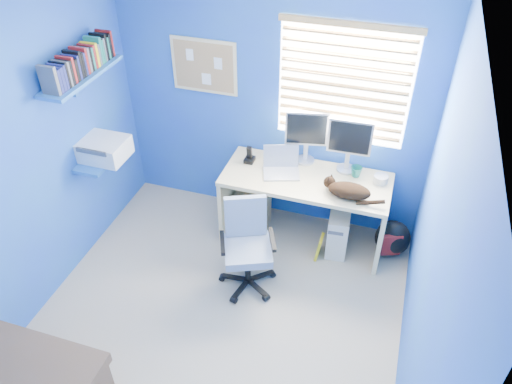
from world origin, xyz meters
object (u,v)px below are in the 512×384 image
(laptop, at_px, (282,164))
(tower_pc, at_px, (338,228))
(desk, at_px, (304,209))
(cat, at_px, (349,191))
(office_chair, at_px, (247,256))

(laptop, distance_m, tower_pc, 0.86)
(desk, distance_m, tower_pc, 0.38)
(laptop, distance_m, cat, 0.67)
(desk, height_order, laptop, laptop)
(tower_pc, relative_size, office_chair, 0.53)
(desk, height_order, cat, cat)
(cat, bearing_deg, tower_pc, 130.40)
(desk, bearing_deg, laptop, -177.67)
(laptop, bearing_deg, desk, -16.16)
(laptop, xyz_separation_m, office_chair, (-0.10, -0.72, -0.53))
(desk, bearing_deg, cat, -21.97)
(cat, bearing_deg, desk, 175.84)
(cat, bearing_deg, laptop, -175.79)
(tower_pc, bearing_deg, laptop, 173.96)
(desk, distance_m, office_chair, 0.80)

